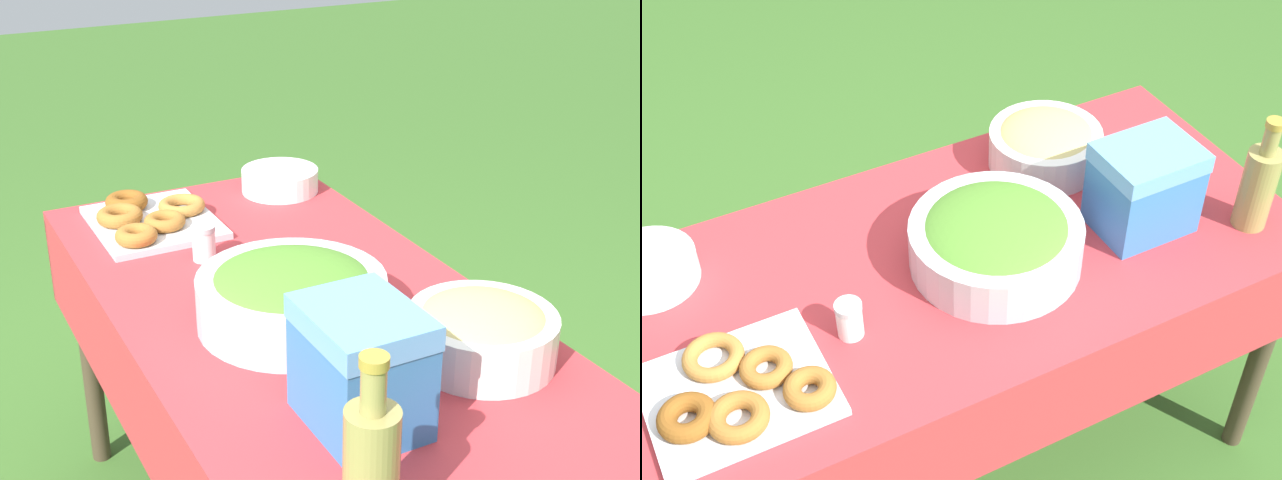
# 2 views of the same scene
# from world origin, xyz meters

# --- Properties ---
(ground_plane) EXTENTS (14.00, 14.00, 0.00)m
(ground_plane) POSITION_xyz_m (0.00, 0.00, 0.00)
(ground_plane) COLOR #3D6B28
(picnic_table) EXTENTS (1.47, 0.71, 0.73)m
(picnic_table) POSITION_xyz_m (0.00, 0.00, 0.63)
(picnic_table) COLOR #B73338
(picnic_table) RESTS_ON ground_plane
(salad_bowl) EXTENTS (0.36, 0.36, 0.12)m
(salad_bowl) POSITION_xyz_m (0.06, -0.05, 0.79)
(salad_bowl) COLOR silver
(salad_bowl) RESTS_ON picnic_table
(pasta_bowl) EXTENTS (0.26, 0.26, 0.11)m
(pasta_bowl) POSITION_xyz_m (0.33, 0.19, 0.78)
(pasta_bowl) COLOR white
(pasta_bowl) RESTS_ON picnic_table
(donut_platter) EXTENTS (0.35, 0.30, 0.05)m
(donut_platter) POSITION_xyz_m (-0.52, -0.15, 0.75)
(donut_platter) COLOR silver
(donut_platter) RESTS_ON picnic_table
(plate_stack) EXTENTS (0.20, 0.20, 0.06)m
(plate_stack) POSITION_xyz_m (-0.59, 0.23, 0.76)
(plate_stack) COLOR white
(plate_stack) RESTS_ON picnic_table
(olive_oil_bottle) EXTENTS (0.07, 0.07, 0.27)m
(olive_oil_bottle) POSITION_xyz_m (0.61, -0.20, 0.83)
(olive_oil_bottle) COLOR #998E4C
(olive_oil_bottle) RESTS_ON picnic_table
(cooler_box) EXTENTS (0.20, 0.16, 0.20)m
(cooler_box) POSITION_xyz_m (0.39, -0.10, 0.83)
(cooler_box) COLOR #3372B7
(cooler_box) RESTS_ON picnic_table
(salt_shaker) EXTENTS (0.05, 0.05, 0.08)m
(salt_shaker) POSITION_xyz_m (-0.29, -0.10, 0.77)
(salt_shaker) COLOR white
(salt_shaker) RESTS_ON picnic_table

